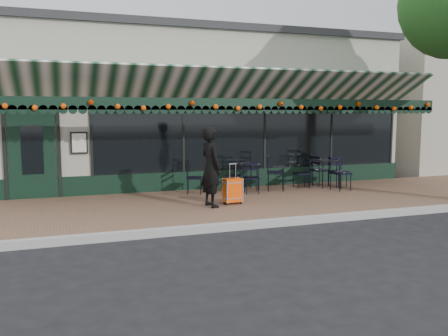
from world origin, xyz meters
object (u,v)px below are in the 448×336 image
object	(u,v)px
woman	(211,167)
chair_solo	(194,178)
cafe_table_b	(246,166)
chair_a_front	(341,174)
suitcase	(233,191)
chair_b_right	(276,173)
chair_b_front	(252,178)
chair_a_extra	(338,171)
chair_a_right	(319,170)
cafe_table_a	(326,162)
chair_a_left	(302,174)
chair_b_left	(233,176)

from	to	relation	value
woman	chair_solo	size ratio (longest dim) A/B	2.19
cafe_table_b	chair_a_front	world-z (taller)	chair_a_front
suitcase	chair_b_right	distance (m)	2.27
suitcase	chair_b_front	size ratio (longest dim) A/B	1.18
chair_a_extra	chair_b_front	size ratio (longest dim) A/B	1.08
cafe_table_b	chair_a_right	distance (m)	2.28
chair_solo	cafe_table_a	bearing A→B (deg)	-74.16
chair_a_front	suitcase	bearing A→B (deg)	-175.29
cafe_table_a	chair_b_front	bearing A→B (deg)	-172.39
cafe_table_b	chair_a_left	xyz separation A→B (m)	(1.56, -0.26, -0.25)
chair_a_extra	chair_b_left	size ratio (longest dim) A/B	1.01
cafe_table_a	woman	bearing A→B (deg)	-157.38
cafe_table_a	cafe_table_b	size ratio (longest dim) A/B	1.08
chair_a_extra	chair_solo	world-z (taller)	chair_a_extra
chair_a_left	chair_a_front	distance (m)	1.08
chair_a_extra	chair_solo	distance (m)	4.23
chair_solo	chair_a_left	bearing A→B (deg)	-74.31
chair_b_left	chair_b_right	size ratio (longest dim) A/B	0.87
chair_b_left	chair_b_right	world-z (taller)	chair_b_right
chair_a_front	chair_b_left	xyz separation A→B (m)	(-2.87, 0.69, -0.03)
chair_a_left	chair_a_right	distance (m)	0.75
chair_b_left	chair_a_extra	bearing A→B (deg)	110.27
suitcase	chair_a_left	distance (m)	3.06
chair_a_left	chair_b_front	distance (m)	1.69
suitcase	chair_b_front	bearing A→B (deg)	43.33
cafe_table_a	chair_a_right	world-z (taller)	chair_a_right
chair_a_extra	chair_b_left	xyz separation A→B (m)	(-3.19, 0.06, -0.00)
chair_a_right	chair_a_front	world-z (taller)	chair_a_front
chair_a_right	chair_b_front	size ratio (longest dim) A/B	1.11
chair_b_right	chair_a_front	bearing A→B (deg)	-84.26
chair_solo	woman	bearing A→B (deg)	-166.23
chair_a_front	cafe_table_b	bearing A→B (deg)	148.91
chair_a_left	chair_a_right	size ratio (longest dim) A/B	0.92
chair_a_front	chair_b_right	distance (m)	1.77
cafe_table_b	chair_b_front	xyz separation A→B (m)	(-0.09, -0.59, -0.26)
chair_a_right	chair_b_front	distance (m)	2.43
cafe_table_b	chair_b_left	xyz separation A→B (m)	(-0.49, -0.27, -0.24)
chair_a_right	chair_a_front	size ratio (longest dim) A/B	0.96
woman	chair_a_left	bearing A→B (deg)	-73.95
woman	suitcase	size ratio (longest dim) A/B	1.91
cafe_table_a	chair_b_front	distance (m)	2.47
woman	cafe_table_b	size ratio (longest dim) A/B	2.44
chair_a_right	chair_a_extra	bearing A→B (deg)	-139.54
chair_a_right	chair_a_left	bearing A→B (deg)	94.91
woman	chair_a_front	size ratio (longest dim) A/B	1.95
cafe_table_b	chair_b_left	world-z (taller)	chair_b_left
chair_b_right	chair_b_front	size ratio (longest dim) A/B	1.22
suitcase	chair_b_front	xyz separation A→B (m)	(0.98, 1.22, 0.08)
chair_a_front	cafe_table_a	bearing A→B (deg)	84.28
chair_a_extra	chair_b_right	size ratio (longest dim) A/B	0.88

